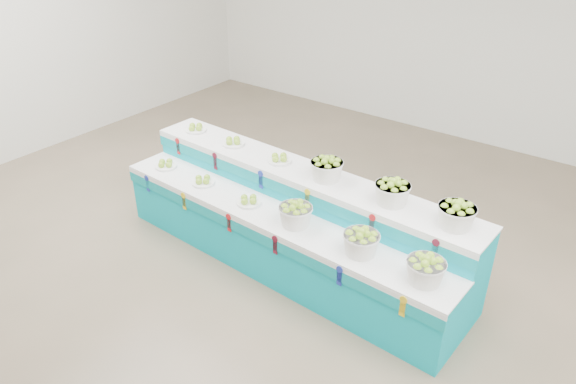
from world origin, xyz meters
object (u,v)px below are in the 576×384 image
object	(u,v)px
basket_lower_left	(295,214)
basket_upper_right	(456,215)
display_stand	(288,221)
plate_upper_mid	(233,141)

from	to	relation	value
basket_lower_left	basket_upper_right	xyz separation A→B (m)	(1.42, 0.45, 0.30)
display_stand	plate_upper_mid	size ratio (longest dim) A/B	15.84
basket_lower_left	plate_upper_mid	distance (m)	1.45
basket_lower_left	display_stand	bearing A→B (deg)	137.56
display_stand	basket_upper_right	distance (m)	1.84
display_stand	plate_upper_mid	world-z (taller)	plate_upper_mid
display_stand	plate_upper_mid	xyz separation A→B (m)	(-1.02, 0.30, 0.56)
basket_lower_left	basket_upper_right	world-z (taller)	basket_upper_right
display_stand	plate_upper_mid	bearing A→B (deg)	166.15
plate_upper_mid	basket_upper_right	bearing A→B (deg)	-2.41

